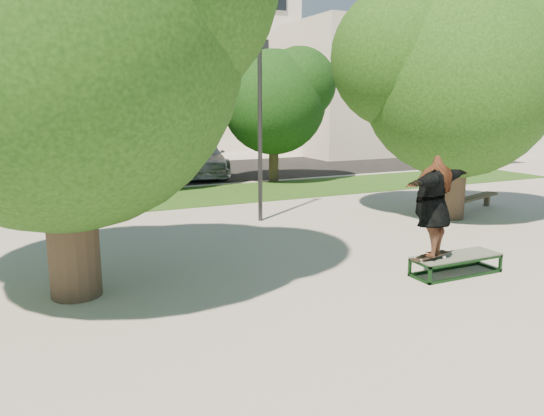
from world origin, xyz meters
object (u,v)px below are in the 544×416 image
tree_left (50,24)px  car_grey (185,157)px  tree_right (455,70)px  car_dark (100,164)px  lamppost (260,105)px  car_silver_b (199,158)px  grind_box (456,265)px  bench (472,199)px

tree_left → car_grey: (6.23, 14.62, -3.68)m
tree_right → car_dark: tree_right is taller
car_dark → car_grey: (3.95, 1.24, -0.00)m
tree_left → car_dark: 14.06m
tree_left → car_dark: (2.28, 13.38, -3.68)m
lamppost → car_silver_b: 10.25m
tree_right → car_grey: 13.66m
tree_left → car_silver_b: bearing=64.3°
car_dark → car_grey: 4.14m
tree_left → car_silver_b: tree_left is taller
lamppost → grind_box: size_ratio=3.39×
car_dark → tree_right: bearing=-46.5°
grind_box → car_silver_b: size_ratio=0.33×
bench → car_grey: bearing=96.4°
car_grey → car_dark: bearing=-165.5°
lamppost → car_dark: size_ratio=1.35×
bench → car_silver_b: bearing=96.2°
car_grey → tree_left: bearing=-116.0°
tree_left → tree_right: size_ratio=1.09×
lamppost → car_grey: lamppost is taller
tree_left → lamppost: tree_left is taller
bench → car_dark: (-9.44, 10.91, 0.40)m
tree_left → lamppost: 6.70m
car_grey → car_silver_b: bearing=-66.4°
lamppost → bench: 7.16m
grind_box → car_grey: (-0.53, 16.60, 0.55)m
bench → car_grey: 13.34m
grind_box → lamppost: bearing=104.0°
car_grey → bench: bearing=-68.6°
car_grey → grind_box: bearing=-91.1°
car_silver_b → tree_right: bearing=-62.5°
car_dark → car_grey: car_dark is taller
car_dark → lamppost: bearing=-63.7°
car_silver_b → tree_left: bearing=-105.1°
grind_box → car_grey: car_grey is taller
grind_box → car_dark: 16.01m
lamppost → tree_right: bearing=-21.3°
tree_left → car_grey: size_ratio=1.33×
tree_right → lamppost: tree_right is taller
lamppost → car_silver_b: (1.35, 9.88, -2.37)m
tree_right → car_dark: size_ratio=1.44×
lamppost → grind_box: 6.74m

